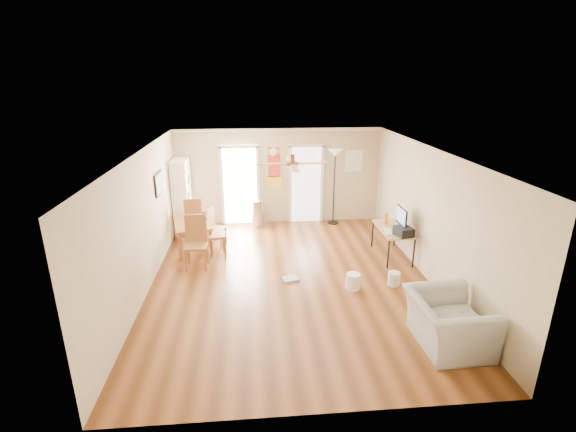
{
  "coord_description": "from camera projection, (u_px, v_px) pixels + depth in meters",
  "views": [
    {
      "loc": [
        -0.7,
        -7.38,
        3.88
      ],
      "look_at": [
        0.0,
        0.6,
        1.15
      ],
      "focal_mm": 25.58,
      "sensor_mm": 36.0,
      "label": 1
    }
  ],
  "objects": [
    {
      "name": "computer_desk",
      "position": [
        392.0,
        242.0,
        9.23
      ],
      "size": [
        0.63,
        1.27,
        0.68
      ],
      "primitive_type": null,
      "color": "tan",
      "rests_on": "floor"
    },
    {
      "name": "ceiling_fan",
      "position": [
        292.0,
        164.0,
        7.2
      ],
      "size": [
        1.24,
        1.24,
        0.2
      ],
      "primitive_type": null,
      "color": "#593819",
      "rests_on": "ceiling"
    },
    {
      "name": "crown_molding",
      "position": [
        291.0,
        153.0,
        7.44
      ],
      "size": [
        5.5,
        7.0,
        0.08
      ],
      "primitive_type": null,
      "color": "white",
      "rests_on": "wall_back"
    },
    {
      "name": "wastebasket_b",
      "position": [
        394.0,
        279.0,
        8.01
      ],
      "size": [
        0.28,
        0.28,
        0.27
      ],
      "primitive_type": "cylinder",
      "rotation": [
        0.0,
        0.0,
        -0.23
      ],
      "color": "silver",
      "rests_on": "floor"
    },
    {
      "name": "orange_bottle",
      "position": [
        386.0,
        219.0,
        9.35
      ],
      "size": [
        0.09,
        0.09,
        0.24
      ],
      "primitive_type": "cylinder",
      "rotation": [
        0.0,
        0.0,
        0.17
      ],
      "color": "orange",
      "rests_on": "computer_desk"
    },
    {
      "name": "dining_chair_near",
      "position": [
        196.0,
        243.0,
        8.61
      ],
      "size": [
        0.46,
        0.46,
        1.12
      ],
      "primitive_type": null,
      "rotation": [
        0.0,
        0.0,
        0.01
      ],
      "color": "#A06C33",
      "rests_on": "floor"
    },
    {
      "name": "wall_back",
      "position": [
        279.0,
        177.0,
        11.15
      ],
      "size": [
        5.5,
        0.04,
        2.6
      ],
      "primitive_type": null,
      "color": "beige",
      "rests_on": "floor"
    },
    {
      "name": "floor",
      "position": [
        291.0,
        279.0,
        8.27
      ],
      "size": [
        7.0,
        7.0,
        0.0
      ],
      "primitive_type": "plane",
      "color": "brown",
      "rests_on": "ground"
    },
    {
      "name": "dining_chair_right_a",
      "position": [
        217.0,
        227.0,
        9.87
      ],
      "size": [
        0.48,
        0.48,
        0.9
      ],
      "primitive_type": null,
      "rotation": [
        0.0,
        0.0,
        1.23
      ],
      "color": "#AA7237",
      "rests_on": "floor"
    },
    {
      "name": "wastebasket_a",
      "position": [
        353.0,
        281.0,
        7.86
      ],
      "size": [
        0.3,
        0.3,
        0.31
      ],
      "primitive_type": "cylinder",
      "rotation": [
        0.0,
        0.0,
        0.11
      ],
      "color": "white",
      "rests_on": "floor"
    },
    {
      "name": "wall_front",
      "position": [
        320.0,
        322.0,
        4.55
      ],
      "size": [
        5.5,
        0.04,
        2.6
      ],
      "primitive_type": null,
      "color": "beige",
      "rests_on": "floor"
    },
    {
      "name": "trash_can",
      "position": [
        258.0,
        213.0,
        11.14
      ],
      "size": [
        0.41,
        0.41,
        0.73
      ],
      "primitive_type": "cylinder",
      "rotation": [
        0.0,
        0.0,
        0.26
      ],
      "color": "#B9B8BB",
      "rests_on": "floor"
    },
    {
      "name": "ac_grille",
      "position": [
        354.0,
        161.0,
        11.16
      ],
      "size": [
        0.5,
        0.04,
        0.6
      ],
      "primitive_type": "cube",
      "color": "white",
      "rests_on": "wall_back"
    },
    {
      "name": "printer",
      "position": [
        404.0,
        231.0,
        8.67
      ],
      "size": [
        0.39,
        0.43,
        0.19
      ],
      "primitive_type": "cube",
      "rotation": [
        0.0,
        0.0,
        0.23
      ],
      "color": "black",
      "rests_on": "computer_desk"
    },
    {
      "name": "dining_table",
      "position": [
        193.0,
        235.0,
        9.71
      ],
      "size": [
        1.08,
        1.48,
        0.67
      ],
      "primitive_type": null,
      "rotation": [
        0.0,
        0.0,
        0.22
      ],
      "color": "brown",
      "rests_on": "floor"
    },
    {
      "name": "wall_right",
      "position": [
        429.0,
        215.0,
        8.08
      ],
      "size": [
        0.04,
        7.0,
        2.6
      ],
      "primitive_type": null,
      "color": "beige",
      "rests_on": "floor"
    },
    {
      "name": "imac",
      "position": [
        401.0,
        220.0,
        8.85
      ],
      "size": [
        0.23,
        0.58,
        0.54
      ],
      "primitive_type": null,
      "rotation": [
        0.0,
        0.0,
        -0.27
      ],
      "color": "black",
      "rests_on": "computer_desk"
    },
    {
      "name": "dining_chair_far",
      "position": [
        193.0,
        217.0,
        10.38
      ],
      "size": [
        0.48,
        0.48,
        1.03
      ],
      "primitive_type": null,
      "rotation": [
        0.0,
        0.0,
        3.29
      ],
      "color": "#935C2F",
      "rests_on": "floor"
    },
    {
      "name": "ceiling",
      "position": [
        291.0,
        151.0,
        7.43
      ],
      "size": [
        5.5,
        7.0,
        0.0
      ],
      "primitive_type": null,
      "color": "silver",
      "rests_on": "floor"
    },
    {
      "name": "floor_cloth",
      "position": [
        290.0,
        279.0,
        8.24
      ],
      "size": [
        0.36,
        0.31,
        0.04
      ],
      "primitive_type": "cube",
      "rotation": [
        0.0,
        0.0,
        0.29
      ],
      "color": "#A3A39E",
      "rests_on": "floor"
    },
    {
      "name": "dining_chair_right_b",
      "position": [
        214.0,
        232.0,
        9.2
      ],
      "size": [
        0.54,
        0.54,
        1.12
      ],
      "primitive_type": null,
      "rotation": [
        0.0,
        0.0,
        1.75
      ],
      "color": "#A66635",
      "rests_on": "floor"
    },
    {
      "name": "kitchen_doorway",
      "position": [
        240.0,
        186.0,
        11.13
      ],
      "size": [
        0.9,
        0.1,
        2.1
      ],
      "primitive_type": null,
      "color": "white",
      "rests_on": "wall_back"
    },
    {
      "name": "framed_poster",
      "position": [
        159.0,
        183.0,
        8.82
      ],
      "size": [
        0.04,
        0.66,
        0.48
      ],
      "primitive_type": "cube",
      "color": "black",
      "rests_on": "wall_left"
    },
    {
      "name": "torchiere_lamp",
      "position": [
        334.0,
        187.0,
        11.12
      ],
      "size": [
        0.5,
        0.5,
        2.07
      ],
      "primitive_type": null,
      "rotation": [
        0.0,
        0.0,
        0.33
      ],
      "color": "black",
      "rests_on": "floor"
    },
    {
      "name": "bookshelf",
      "position": [
        182.0,
        196.0,
        10.6
      ],
      "size": [
        0.39,
        0.86,
        1.91
      ],
      "primitive_type": null,
      "rotation": [
        0.0,
        0.0,
        0.0
      ],
      "color": "white",
      "rests_on": "floor"
    },
    {
      "name": "armchair",
      "position": [
        448.0,
        322.0,
        6.14
      ],
      "size": [
        1.08,
        1.23,
        0.78
      ],
      "primitive_type": "imported",
      "rotation": [
        0.0,
        0.0,
        1.59
      ],
      "color": "#AAAAA5",
      "rests_on": "floor"
    },
    {
      "name": "wall_decal",
      "position": [
        274.0,
        168.0,
        11.04
      ],
      "size": [
        0.46,
        0.03,
        1.1
      ],
      "primitive_type": "cube",
      "color": "red",
      "rests_on": "wall_back"
    },
    {
      "name": "keyboard",
      "position": [
        388.0,
        231.0,
        8.92
      ],
      "size": [
        0.2,
        0.42,
        0.01
      ],
      "primitive_type": "cube",
      "rotation": [
        0.0,
        0.0,
        -0.19
      ],
      "color": "white",
      "rests_on": "computer_desk"
    },
    {
      "name": "wall_left",
      "position": [
        144.0,
        223.0,
        7.62
      ],
      "size": [
        0.04,
        7.0,
        2.6
      ],
      "primitive_type": null,
      "color": "beige",
      "rests_on": "floor"
    },
    {
      "name": "bathroom_doorway",
      "position": [
        306.0,
        185.0,
        11.28
      ],
      "size": [
        0.8,
        0.1,
        2.1
      ],
      "primitive_type": null,
      "color": "white",
      "rests_on": "wall_back"
    }
  ]
}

